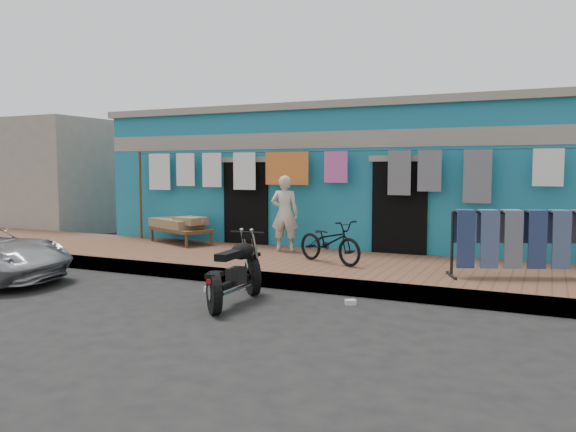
% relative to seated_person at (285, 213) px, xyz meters
% --- Properties ---
extents(ground, '(80.00, 80.00, 0.00)m').
position_rel_seated_person_xyz_m(ground, '(0.91, -3.79, -1.03)').
color(ground, black).
rests_on(ground, ground).
extents(sidewalk, '(28.00, 3.00, 0.25)m').
position_rel_seated_person_xyz_m(sidewalk, '(0.91, -0.79, -0.91)').
color(sidewalk, brown).
rests_on(sidewalk, ground).
extents(curb, '(28.00, 0.10, 0.25)m').
position_rel_seated_person_xyz_m(curb, '(0.91, -2.24, -0.91)').
color(curb, gray).
rests_on(curb, ground).
extents(building, '(12.20, 5.20, 3.36)m').
position_rel_seated_person_xyz_m(building, '(0.91, 3.20, 0.65)').
color(building, teal).
rests_on(building, ground).
extents(neighbor_left, '(6.00, 5.00, 3.40)m').
position_rel_seated_person_xyz_m(neighbor_left, '(-10.09, 3.21, 0.67)').
color(neighbor_left, '#9E9384').
rests_on(neighbor_left, ground).
extents(clothesline, '(10.06, 0.06, 2.10)m').
position_rel_seated_person_xyz_m(clothesline, '(0.40, 0.46, 0.79)').
color(clothesline, brown).
rests_on(clothesline, sidewalk).
extents(seated_person, '(0.63, 0.49, 1.56)m').
position_rel_seated_person_xyz_m(seated_person, '(0.00, 0.00, 0.00)').
color(seated_person, beige).
rests_on(seated_person, sidewalk).
extents(bicycle, '(1.56, 1.08, 0.96)m').
position_rel_seated_person_xyz_m(bicycle, '(1.35, -0.97, -0.30)').
color(bicycle, black).
rests_on(bicycle, sidewalk).
extents(motorcycle, '(0.76, 1.63, 1.01)m').
position_rel_seated_person_xyz_m(motorcycle, '(0.83, -3.45, -0.53)').
color(motorcycle, black).
rests_on(motorcycle, ground).
extents(charpoy, '(2.37, 2.13, 0.59)m').
position_rel_seated_person_xyz_m(charpoy, '(-2.70, 0.14, -0.49)').
color(charpoy, brown).
rests_on(charpoy, sidewalk).
extents(jeans_rack, '(2.60, 2.05, 1.10)m').
position_rel_seated_person_xyz_m(jeans_rack, '(4.55, -0.94, -0.23)').
color(jeans_rack, black).
rests_on(jeans_rack, sidewalk).
extents(litter_a, '(0.20, 0.18, 0.07)m').
position_rel_seated_person_xyz_m(litter_a, '(0.43, -2.59, -0.99)').
color(litter_a, silver).
rests_on(litter_a, ground).
extents(litter_b, '(0.19, 0.18, 0.07)m').
position_rel_seated_person_xyz_m(litter_b, '(2.37, -2.81, -0.99)').
color(litter_b, silver).
rests_on(litter_b, ground).
extents(litter_c, '(0.21, 0.25, 0.09)m').
position_rel_seated_person_xyz_m(litter_c, '(0.09, -2.90, -0.99)').
color(litter_c, silver).
rests_on(litter_c, ground).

